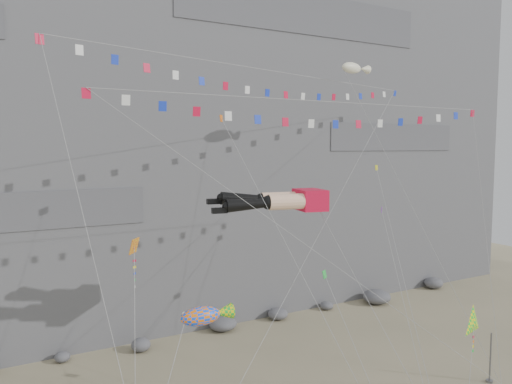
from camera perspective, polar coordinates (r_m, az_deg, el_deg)
cliff at (r=59.37m, az=-10.39°, el=12.91°), size 80.00×28.00×50.00m
talus_boulders at (r=47.78m, az=-3.82°, el=-14.80°), size 60.00×3.00×1.20m
anchor_pole_right at (r=41.31m, az=25.22°, el=-16.75°), size 0.12×0.12×3.66m
legs_kite at (r=34.02m, az=2.77°, el=-1.01°), size 8.32×15.47×18.56m
flag_banner_upper at (r=38.98m, az=2.39°, el=13.55°), size 34.43×18.21×29.62m
flag_banner_lower at (r=33.47m, az=7.80°, el=10.18°), size 30.12×5.82×23.77m
harlequin_kite at (r=27.43m, az=-13.75°, el=-6.12°), size 2.88×7.12×13.25m
fish_windsock at (r=28.37m, az=-6.36°, el=-13.96°), size 8.08×6.62×11.50m
delta_kite at (r=33.53m, az=23.66°, el=-13.61°), size 5.55×3.40×8.40m
blimp_windsock at (r=43.96m, az=10.91°, el=13.65°), size 6.48×12.49×26.55m
small_kite_a at (r=34.44m, az=-3.56°, el=7.59°), size 4.96×13.37×23.13m
small_kite_b at (r=40.47m, az=14.28°, el=-2.50°), size 6.03×11.17×16.84m
small_kite_c at (r=32.09m, az=7.96°, el=-9.61°), size 1.78×9.72×12.73m
small_kite_d at (r=42.96m, az=13.77°, el=2.03°), size 8.44×14.98×22.33m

